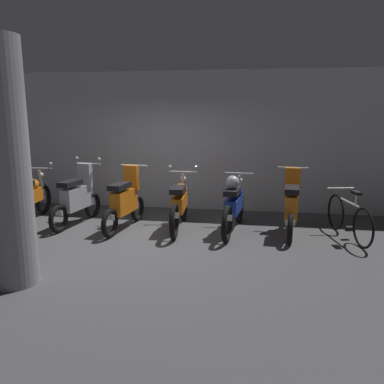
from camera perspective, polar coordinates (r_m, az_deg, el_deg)
name	(u,v)px	position (r m, az deg, el deg)	size (l,w,h in m)	color
ground_plane	(141,241)	(6.91, -7.35, -7.02)	(80.00, 80.00, 0.00)	#424244
back_wall	(172,141)	(9.06, -3.00, 7.42)	(16.00, 0.30, 3.08)	#ADADB2
motorbike_slot_0	(30,198)	(8.57, -22.55, -0.76)	(0.59, 1.95, 1.15)	black
motorbike_slot_1	(77,198)	(8.05, -16.34, -0.83)	(0.58, 1.67, 1.29)	black
motorbike_slot_2	(125,201)	(7.54, -9.71, -1.36)	(0.56, 1.68, 1.18)	black
motorbike_slot_3	(179,203)	(7.44, -1.83, -1.64)	(0.59, 1.95, 1.15)	black
motorbike_slot_4	(234,204)	(7.28, 6.12, -1.72)	(0.56, 1.95, 1.08)	black
motorbike_slot_5	(291,206)	(7.33, 14.22, -1.93)	(0.56, 1.68, 1.18)	black
bicycle	(349,218)	(7.42, 21.81, -3.55)	(0.55, 1.70, 0.89)	black
support_pillar	(5,166)	(5.35, -25.51, 3.45)	(0.59, 0.59, 3.08)	gray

